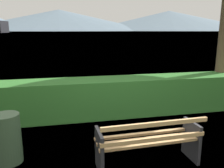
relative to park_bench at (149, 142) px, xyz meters
The scene contains 6 objects.
ground_plane 0.43m from the park_bench, 91.81° to the left, with size 1400.00×1400.00×0.00m, color #4C6B33.
water_surface 306.26m from the park_bench, 90.00° to the left, with size 620.00×620.00×0.00m, color #6B8EA3.
park_bench is the anchor object (origin of this frame).
hedge_row 2.51m from the park_bench, 90.04° to the left, with size 12.41×0.88×0.96m, color #2D6B28.
trash_bin 2.34m from the park_bench, 164.84° to the left, with size 0.44×0.44×0.85m, color #385138.
distant_hills 562.36m from the park_bench, 82.25° to the left, with size 777.50×442.21×51.29m.
Camera 1 is at (-1.33, -3.34, 2.19)m, focal length 37.75 mm.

